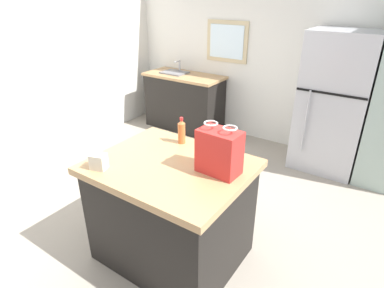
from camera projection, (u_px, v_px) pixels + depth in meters
name	position (u px, v px, depth m)	size (l,w,h in m)	color
ground	(174.00, 230.00, 3.14)	(6.12, 6.12, 0.00)	#9E9384
back_wall	(282.00, 51.00, 4.45)	(4.99, 0.13, 2.72)	silver
left_wall	(4.00, 61.00, 3.82)	(0.10, 5.10, 2.72)	silver
kitchen_island	(172.00, 211.00, 2.67)	(1.20, 0.98, 0.91)	black
refrigerator	(334.00, 104.00, 3.93)	(0.78, 0.68, 1.73)	#B7B7BC
sink_counter	(184.00, 101.00, 5.30)	(1.29, 0.60, 1.09)	black
shopping_bag	(219.00, 152.00, 2.29)	(0.31, 0.20, 0.37)	red
small_box	(99.00, 162.00, 2.38)	(0.11, 0.09, 0.12)	beige
bottle	(182.00, 132.00, 2.77)	(0.07, 0.07, 0.24)	#C66633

